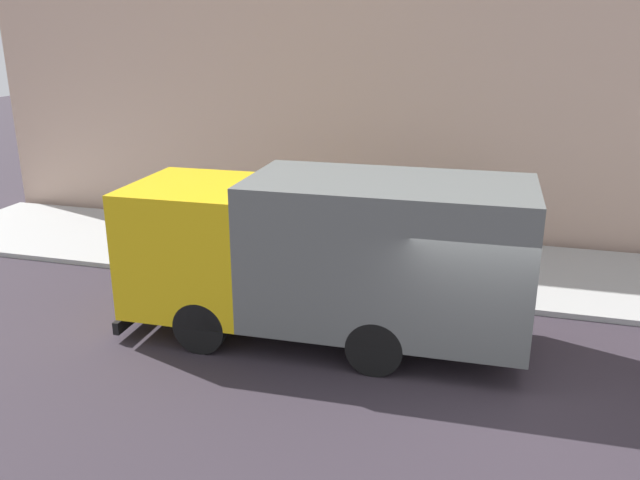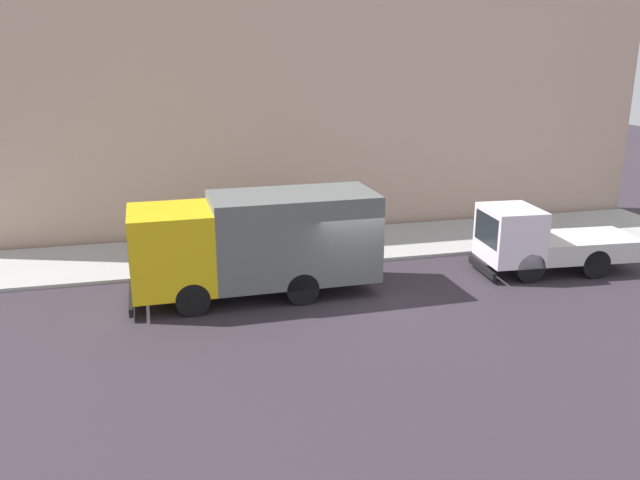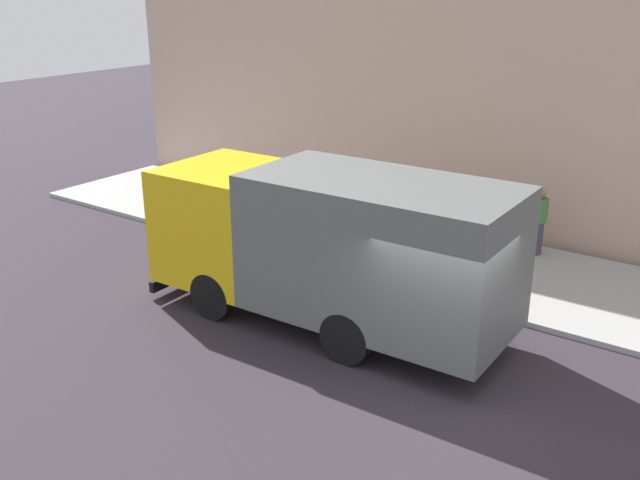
% 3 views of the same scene
% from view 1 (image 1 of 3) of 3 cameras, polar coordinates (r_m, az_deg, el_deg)
% --- Properties ---
extents(ground, '(80.00, 80.00, 0.00)m').
position_cam_1_polar(ground, '(11.33, 13.95, -12.03)').
color(ground, '#302931').
extents(sidewalk, '(4.30, 30.00, 0.12)m').
position_cam_1_polar(sidewalk, '(15.99, 14.75, -2.68)').
color(sidewalk, '#A3A4A2').
rests_on(sidewalk, ground).
extents(building_facade, '(0.50, 30.00, 10.45)m').
position_cam_1_polar(building_facade, '(17.65, 16.40, 16.32)').
color(building_facade, '#C4A28E').
rests_on(building_facade, ground).
extents(large_utility_truck, '(2.63, 7.41, 3.10)m').
position_cam_1_polar(large_utility_truck, '(11.79, 0.59, -1.01)').
color(large_utility_truck, yellow).
rests_on(large_utility_truck, ground).
extents(pedestrian_walking, '(0.44, 0.44, 1.72)m').
position_cam_1_polar(pedestrian_walking, '(16.62, 7.60, 2.13)').
color(pedestrian_walking, '#453047').
rests_on(pedestrian_walking, sidewalk).
extents(pedestrian_standing, '(0.53, 0.53, 1.63)m').
position_cam_1_polar(pedestrian_standing, '(17.18, 12.50, 2.16)').
color(pedestrian_standing, '#473E50').
rests_on(pedestrian_standing, sidewalk).
extents(pedestrian_third, '(0.47, 0.47, 1.75)m').
position_cam_1_polar(pedestrian_third, '(16.73, 3.66, 2.45)').
color(pedestrian_third, '#41364A').
rests_on(pedestrian_third, sidewalk).
extents(street_sign_post, '(0.44, 0.08, 2.26)m').
position_cam_1_polar(street_sign_post, '(14.28, 2.75, 1.38)').
color(street_sign_post, '#4C5156').
rests_on(street_sign_post, sidewalk).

